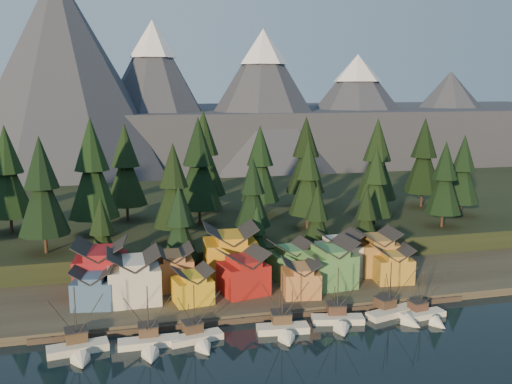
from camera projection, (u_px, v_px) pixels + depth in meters
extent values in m
plane|color=black|center=(289.00, 358.00, 88.13)|extent=(500.00, 500.00, 0.00)
cube|color=#312E24|center=(235.00, 273.00, 126.14)|extent=(400.00, 50.00, 1.50)
cube|color=black|center=(201.00, 215.00, 173.41)|extent=(420.00, 100.00, 6.00)
cube|color=#463A32|center=(262.00, 314.00, 103.77)|extent=(80.00, 4.00, 1.00)
cube|color=#3F4351|center=(159.00, 135.00, 314.28)|extent=(560.00, 160.00, 30.00)
cone|color=#3F4351|center=(61.00, 78.00, 240.81)|extent=(100.00, 100.00, 90.00)
cone|color=#3F4351|center=(154.00, 98.00, 269.22)|extent=(80.00, 80.00, 72.00)
cone|color=white|center=(153.00, 39.00, 264.25)|extent=(22.40, 22.40, 17.28)
cone|color=#3F4351|center=(263.00, 103.00, 270.14)|extent=(84.00, 84.00, 68.00)
cone|color=white|center=(263.00, 47.00, 265.45)|extent=(23.52, 23.52, 16.32)
cone|color=#3F4351|center=(356.00, 111.00, 299.51)|extent=(92.00, 92.00, 58.00)
cone|color=white|center=(358.00, 68.00, 295.51)|extent=(25.76, 25.76, 13.92)
cone|color=#3F4351|center=(448.00, 116.00, 322.27)|extent=(88.00, 88.00, 50.00)
cube|color=beige|center=(78.00, 349.00, 90.23)|extent=(9.78, 4.53, 1.67)
cone|color=beige|center=(82.00, 364.00, 85.55)|extent=(3.59, 3.65, 3.14)
cube|color=black|center=(78.00, 353.00, 90.34)|extent=(10.01, 4.62, 0.37)
cube|color=#4D3B29|center=(76.00, 336.00, 91.49)|extent=(3.79, 3.61, 1.88)
cube|color=#2A2727|center=(76.00, 329.00, 91.30)|extent=(4.02, 3.85, 0.21)
cylinder|color=black|center=(76.00, 315.00, 89.75)|extent=(0.19, 0.19, 9.41)
cylinder|color=black|center=(75.00, 322.00, 92.99)|extent=(0.15, 0.15, 4.60)
cube|color=beige|center=(149.00, 344.00, 92.37)|extent=(9.95, 3.08, 1.57)
cone|color=beige|center=(151.00, 359.00, 87.17)|extent=(2.99, 3.42, 2.94)
cube|color=black|center=(149.00, 347.00, 92.48)|extent=(10.19, 3.14, 0.34)
cube|color=#503A2A|center=(148.00, 330.00, 93.83)|extent=(3.18, 2.99, 1.76)
cube|color=#2A2727|center=(148.00, 325.00, 93.65)|extent=(3.38, 3.18, 0.20)
cylinder|color=black|center=(148.00, 312.00, 92.02)|extent=(0.18, 0.18, 8.82)
cylinder|color=black|center=(147.00, 318.00, 95.55)|extent=(0.14, 0.14, 4.31)
cube|color=silver|center=(196.00, 339.00, 94.07)|extent=(9.28, 4.45, 1.50)
cone|color=silver|center=(206.00, 351.00, 89.71)|extent=(3.34, 3.52, 2.82)
cube|color=black|center=(196.00, 342.00, 94.17)|extent=(9.51, 4.54, 0.33)
cube|color=#493627|center=(192.00, 327.00, 95.26)|extent=(3.49, 3.34, 1.69)
cube|color=#2A2727|center=(192.00, 322.00, 95.09)|extent=(3.71, 3.56, 0.19)
cylinder|color=black|center=(194.00, 310.00, 93.66)|extent=(0.17, 0.17, 8.46)
cylinder|color=black|center=(189.00, 316.00, 96.67)|extent=(0.13, 0.13, 4.14)
cube|color=silver|center=(283.00, 330.00, 97.53)|extent=(9.15, 4.01, 1.62)
cone|color=silver|center=(288.00, 342.00, 92.79)|extent=(3.36, 3.35, 3.05)
cube|color=black|center=(283.00, 333.00, 97.64)|extent=(9.38, 4.09, 0.36)
cube|color=brown|center=(281.00, 318.00, 98.83)|extent=(3.57, 3.39, 1.83)
cube|color=#2A2727|center=(281.00, 312.00, 98.64)|extent=(3.79, 3.61, 0.20)
cylinder|color=black|center=(282.00, 299.00, 97.09)|extent=(0.18, 0.18, 9.14)
cylinder|color=black|center=(279.00, 306.00, 100.36)|extent=(0.14, 0.14, 4.47)
cube|color=beige|center=(338.00, 321.00, 101.44)|extent=(9.60, 4.84, 1.59)
cone|color=beige|center=(343.00, 333.00, 96.48)|extent=(3.57, 3.69, 2.97)
cube|color=black|center=(338.00, 324.00, 101.54)|extent=(9.83, 4.94, 0.35)
cube|color=#472F26|center=(336.00, 309.00, 102.81)|extent=(3.73, 3.57, 1.78)
cube|color=#2A2727|center=(336.00, 304.00, 102.63)|extent=(3.96, 3.81, 0.20)
cylinder|color=black|center=(338.00, 292.00, 101.04)|extent=(0.18, 0.18, 8.92)
cylinder|color=black|center=(335.00, 298.00, 104.43)|extent=(0.14, 0.14, 4.36)
cube|color=beige|center=(392.00, 314.00, 104.52)|extent=(10.46, 5.50, 1.58)
cone|color=beige|center=(413.00, 324.00, 99.80)|extent=(3.76, 4.09, 2.96)
cube|color=black|center=(391.00, 317.00, 104.63)|extent=(10.71, 5.61, 0.35)
cube|color=#4A3627|center=(385.00, 303.00, 105.82)|extent=(3.83, 3.69, 1.78)
cube|color=#2A2727|center=(385.00, 298.00, 105.64)|extent=(4.07, 3.93, 0.20)
cylinder|color=black|center=(390.00, 286.00, 104.10)|extent=(0.18, 0.18, 8.89)
cylinder|color=black|center=(378.00, 292.00, 107.35)|extent=(0.14, 0.14, 4.35)
cube|color=silver|center=(423.00, 316.00, 103.67)|extent=(8.75, 3.79, 1.41)
cone|color=silver|center=(440.00, 326.00, 99.44)|extent=(3.01, 3.23, 2.64)
cube|color=black|center=(423.00, 318.00, 103.77)|extent=(8.97, 3.86, 0.31)
cube|color=#50352A|center=(418.00, 306.00, 104.84)|extent=(3.15, 3.00, 1.58)
cube|color=#2A2727|center=(418.00, 301.00, 104.68)|extent=(3.35, 3.20, 0.18)
cylinder|color=black|center=(422.00, 291.00, 103.31)|extent=(0.16, 0.16, 7.91)
cylinder|color=black|center=(412.00, 296.00, 106.21)|extent=(0.12, 0.12, 3.87)
cube|color=#34547B|center=(94.00, 293.00, 104.82)|extent=(8.45, 7.69, 5.12)
cube|color=#34547B|center=(93.00, 277.00, 104.26)|extent=(5.12, 6.99, 1.05)
cube|color=beige|center=(134.00, 284.00, 107.01)|extent=(9.66, 8.62, 6.88)
cube|color=beige|center=(133.00, 263.00, 106.27)|extent=(5.37, 8.38, 1.34)
cube|color=gold|center=(192.00, 290.00, 106.83)|extent=(7.71, 7.33, 4.53)
cube|color=gold|center=(192.00, 276.00, 106.34)|extent=(4.67, 6.72, 0.95)
cube|color=maroon|center=(244.00, 278.00, 111.28)|extent=(9.88, 9.12, 5.97)
cube|color=maroon|center=(243.00, 261.00, 110.64)|extent=(6.13, 8.15, 1.19)
cube|color=#AF713E|center=(301.00, 283.00, 110.41)|extent=(7.77, 7.77, 4.90)
cube|color=#AF713E|center=(301.00, 268.00, 109.88)|extent=(4.70, 7.19, 0.96)
cube|color=#4A8145|center=(330.00, 270.00, 115.25)|extent=(9.91, 8.58, 6.83)
cube|color=#4A8145|center=(330.00, 250.00, 114.52)|extent=(5.74, 8.06, 1.30)
cube|color=#B4852E|center=(392.00, 269.00, 118.26)|extent=(8.10, 7.29, 5.08)
cube|color=#B4852E|center=(393.00, 255.00, 117.70)|extent=(4.78, 6.77, 1.04)
cube|color=maroon|center=(101.00, 275.00, 110.90)|extent=(10.64, 9.69, 7.56)
cube|color=maroon|center=(100.00, 253.00, 110.10)|extent=(6.27, 9.02, 1.37)
cube|color=#A6673B|center=(173.00, 273.00, 114.05)|extent=(7.70, 7.23, 6.23)
cube|color=#A6673B|center=(173.00, 256.00, 113.38)|extent=(4.25, 7.07, 1.08)
cube|color=#C3881B|center=(231.00, 259.00, 120.20)|extent=(11.26, 9.75, 8.04)
cube|color=#C3881B|center=(230.00, 237.00, 119.34)|extent=(6.43, 9.27, 1.51)
cube|color=#437D47|center=(290.00, 265.00, 120.14)|extent=(8.64, 7.42, 5.58)
cube|color=#437D47|center=(290.00, 250.00, 119.54)|extent=(5.09, 6.86, 1.11)
cube|color=beige|center=(338.00, 259.00, 122.91)|extent=(8.50, 7.57, 6.57)
cube|color=beige|center=(338.00, 242.00, 122.21)|extent=(4.70, 7.39, 1.19)
cube|color=olive|center=(376.00, 257.00, 123.86)|extent=(8.81, 8.32, 6.81)
cube|color=olive|center=(377.00, 239.00, 123.14)|extent=(5.04, 7.95, 1.18)
cylinder|color=#332319|center=(11.00, 224.00, 139.46)|extent=(0.70, 0.70, 4.67)
cone|color=black|center=(8.00, 183.00, 137.62)|extent=(11.41, 11.41, 16.08)
cone|color=black|center=(5.00, 149.00, 136.12)|extent=(7.78, 7.78, 11.67)
cylinder|color=#332319|center=(46.00, 243.00, 122.81)|extent=(0.70, 0.70, 4.46)
cone|color=black|center=(43.00, 199.00, 121.05)|extent=(10.90, 10.90, 15.36)
cone|color=black|center=(40.00, 162.00, 119.62)|extent=(7.43, 7.43, 11.15)
cylinder|color=#332319|center=(95.00, 226.00, 136.60)|extent=(0.70, 0.70, 5.02)
cone|color=black|center=(93.00, 181.00, 134.62)|extent=(12.28, 12.28, 17.31)
cone|color=black|center=(91.00, 143.00, 133.00)|extent=(8.37, 8.37, 12.56)
cylinder|color=#332319|center=(128.00, 212.00, 152.86)|extent=(0.70, 0.70, 4.59)
cone|color=black|center=(126.00, 175.00, 151.06)|extent=(11.23, 11.23, 15.82)
cone|color=black|center=(125.00, 145.00, 149.58)|extent=(7.65, 7.65, 11.48)
cylinder|color=#332319|center=(175.00, 233.00, 131.47)|extent=(0.70, 0.70, 4.06)
cone|color=black|center=(174.00, 196.00, 129.88)|extent=(9.91, 9.91, 13.97)
cone|color=black|center=(173.00, 165.00, 128.57)|extent=(6.76, 6.76, 10.14)
cylinder|color=#332319|center=(200.00, 216.00, 147.62)|extent=(0.70, 0.70, 4.92)
cone|color=black|center=(199.00, 175.00, 145.69)|extent=(12.02, 12.02, 16.94)
cone|color=black|center=(198.00, 141.00, 144.10)|extent=(8.20, 8.20, 12.30)
cylinder|color=#332319|center=(253.00, 232.00, 133.94)|extent=(0.70, 0.70, 3.45)
cone|color=black|center=(253.00, 201.00, 132.59)|extent=(8.43, 8.43, 11.88)
cone|color=black|center=(253.00, 175.00, 131.47)|extent=(5.75, 5.75, 8.62)
cylinder|color=#332319|center=(260.00, 208.00, 158.66)|extent=(0.70, 0.70, 4.42)
cone|color=black|center=(260.00, 174.00, 156.92)|extent=(10.82, 10.82, 15.24)
cone|color=black|center=(260.00, 145.00, 155.49)|extent=(7.37, 7.37, 11.06)
cylinder|color=#332319|center=(307.00, 220.00, 144.41)|extent=(0.70, 0.70, 3.97)
cone|color=black|center=(308.00, 187.00, 142.85)|extent=(9.71, 9.71, 13.69)
cone|color=black|center=(308.00, 159.00, 141.57)|extent=(6.62, 6.62, 9.94)
cylinder|color=#332319|center=(305.00, 199.00, 170.10)|extent=(0.70, 0.70, 4.74)
cone|color=black|center=(306.00, 165.00, 168.24)|extent=(11.59, 11.59, 16.33)
cone|color=black|center=(306.00, 136.00, 166.71)|extent=(7.90, 7.90, 11.85)
cylinder|color=#332319|center=(374.00, 222.00, 143.51)|extent=(0.70, 0.70, 3.68)
cone|color=black|center=(375.00, 191.00, 142.06)|extent=(9.00, 9.00, 12.68)
cone|color=black|center=(376.00, 165.00, 140.88)|extent=(6.14, 6.14, 9.20)
cylinder|color=#332319|center=(375.00, 206.00, 160.59)|extent=(0.70, 0.70, 4.74)
cone|color=black|center=(376.00, 170.00, 158.73)|extent=(11.58, 11.58, 16.32)
cone|color=black|center=(378.00, 139.00, 157.20)|extent=(7.90, 7.90, 11.85)
cylinder|color=#332319|center=(442.00, 219.00, 145.91)|extent=(0.70, 0.70, 3.87)
cone|color=black|center=(444.00, 187.00, 144.39)|extent=(9.46, 9.46, 13.33)
cone|color=black|center=(446.00, 160.00, 143.14)|extent=(6.45, 6.45, 9.68)
cylinder|color=#332319|center=(421.00, 199.00, 170.64)|extent=(0.70, 0.70, 4.66)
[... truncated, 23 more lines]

